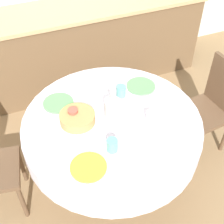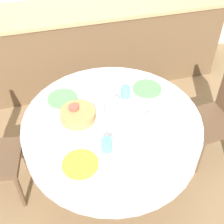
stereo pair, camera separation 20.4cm
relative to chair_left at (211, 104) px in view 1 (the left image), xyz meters
name	(u,v)px [view 1 (the left image)]	position (x,y,z in m)	size (l,w,h in m)	color
ground_plane	(112,180)	(-1.00, -0.09, -0.50)	(12.00, 12.00, 0.00)	#8E704C
kitchen_counter	(61,50)	(-1.00, 1.41, -0.03)	(3.24, 0.64, 0.93)	brown
dining_table	(112,132)	(-1.00, -0.09, 0.14)	(1.32, 1.32, 0.76)	olive
chair_left	(211,104)	(0.00, 0.00, 0.00)	(0.44, 0.44, 0.91)	brown
plate_near_left	(88,167)	(-1.30, -0.43, 0.27)	(0.23, 0.23, 0.01)	yellow
cup_near_left	(112,145)	(-1.10, -0.35, 0.31)	(0.07, 0.07, 0.09)	#5BA39E
plate_near_right	(173,136)	(-0.67, -0.40, 0.27)	(0.23, 0.23, 0.01)	white
cup_near_right	(151,117)	(-0.75, -0.22, 0.31)	(0.07, 0.07, 0.09)	white
plate_far_left	(58,103)	(-1.31, 0.22, 0.27)	(0.23, 0.23, 0.01)	#5BA85B
cup_far_left	(73,114)	(-1.25, 0.02, 0.31)	(0.07, 0.07, 0.09)	#CC4C3D
plate_far_right	(141,86)	(-0.64, 0.17, 0.27)	(0.23, 0.23, 0.01)	#5BA85B
cup_far_right	(121,91)	(-0.83, 0.13, 0.31)	(0.07, 0.07, 0.09)	#5BA39E
coffee_carafe	(112,109)	(-1.00, -0.11, 0.39)	(0.11, 0.11, 0.28)	#B2B2B7
bread_basket	(77,118)	(-1.23, -0.01, 0.30)	(0.26, 0.26, 0.07)	#AD844C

